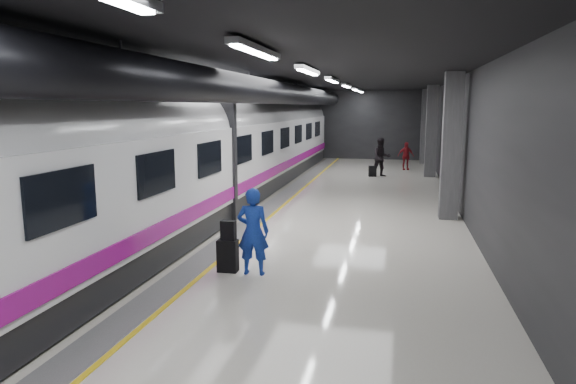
# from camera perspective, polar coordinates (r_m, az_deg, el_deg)

# --- Properties ---
(ground) EXTENTS (40.00, 40.00, 0.00)m
(ground) POSITION_cam_1_polar(r_m,az_deg,el_deg) (15.16, 0.56, -3.74)
(ground) COLOR silver
(ground) RESTS_ON ground
(platform_hall) EXTENTS (10.02, 40.02, 4.51)m
(platform_hall) POSITION_cam_1_polar(r_m,az_deg,el_deg) (15.75, 0.25, 9.74)
(platform_hall) COLOR black
(platform_hall) RESTS_ON ground
(train) EXTENTS (3.05, 38.00, 4.05)m
(train) POSITION_cam_1_polar(r_m,az_deg,el_deg) (15.79, -11.08, 4.23)
(train) COLOR black
(train) RESTS_ON ground
(traveler_main) EXTENTS (0.69, 0.48, 1.83)m
(traveler_main) POSITION_cam_1_polar(r_m,az_deg,el_deg) (10.66, -3.91, -4.40)
(traveler_main) COLOR #1834B9
(traveler_main) RESTS_ON ground
(suitcase_main) EXTENTS (0.43, 0.27, 0.69)m
(suitcase_main) POSITION_cam_1_polar(r_m,az_deg,el_deg) (11.02, -6.71, -7.05)
(suitcase_main) COLOR black
(suitcase_main) RESTS_ON ground
(shoulder_bag) EXTENTS (0.32, 0.19, 0.41)m
(shoulder_bag) POSITION_cam_1_polar(r_m,az_deg,el_deg) (10.89, -6.64, -4.25)
(shoulder_bag) COLOR black
(shoulder_bag) RESTS_ON suitcase_main
(traveler_far_a) EXTENTS (1.12, 0.99, 1.93)m
(traveler_far_a) POSITION_cam_1_polar(r_m,az_deg,el_deg) (25.96, 10.33, 3.81)
(traveler_far_a) COLOR black
(traveler_far_a) RESTS_ON ground
(traveler_far_b) EXTENTS (0.97, 0.59, 1.54)m
(traveler_far_b) POSITION_cam_1_polar(r_m,az_deg,el_deg) (29.07, 12.95, 3.93)
(traveler_far_b) COLOR maroon
(traveler_far_b) RESTS_ON ground
(suitcase_far) EXTENTS (0.41, 0.32, 0.54)m
(suitcase_far) POSITION_cam_1_polar(r_m,az_deg,el_deg) (26.01, 9.37, 2.30)
(suitcase_far) COLOR black
(suitcase_far) RESTS_ON ground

